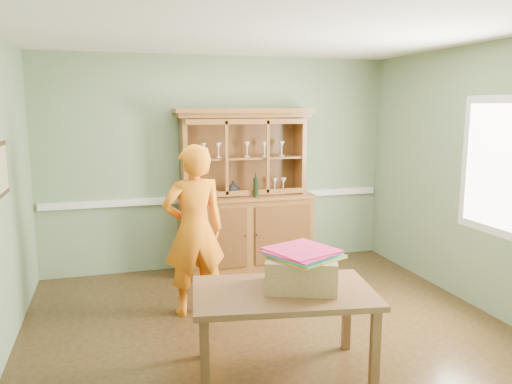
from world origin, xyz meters
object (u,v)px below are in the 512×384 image
object	(u,v)px
china_hutch	(245,213)
dining_table	(283,300)
person	(194,230)
cardboard_box	(301,272)

from	to	relation	value
china_hutch	dining_table	distance (m)	2.65
china_hutch	person	world-z (taller)	china_hutch
dining_table	person	distance (m)	1.46
dining_table	cardboard_box	world-z (taller)	cardboard_box
cardboard_box	china_hutch	bearing A→B (deg)	84.45
china_hutch	cardboard_box	size ratio (longest dim) A/B	3.84
dining_table	person	xyz separation A→B (m)	(-0.46, 1.37, 0.25)
dining_table	person	world-z (taller)	person
china_hutch	person	distance (m)	1.52
dining_table	cardboard_box	distance (m)	0.25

